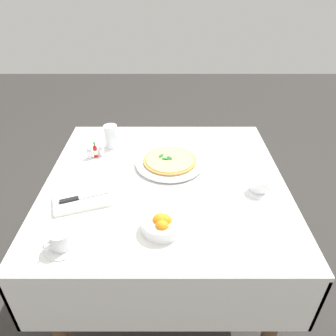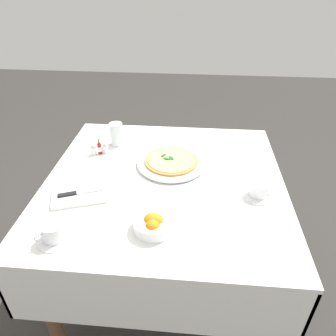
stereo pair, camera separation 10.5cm
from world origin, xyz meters
TOP-DOWN VIEW (x-y plane):
  - ground_plane at (0.00, 0.00)m, footprint 8.00×8.00m
  - dining_table at (0.00, 0.00)m, footprint 1.06×1.06m
  - pizza_plate at (0.02, 0.12)m, footprint 0.33×0.33m
  - pizza at (0.02, 0.12)m, footprint 0.25×0.25m
  - coffee_cup_near_right at (0.40, -0.09)m, footprint 0.13×0.13m
  - coffee_cup_far_right at (-0.35, -0.40)m, footprint 0.13×0.13m
  - water_glass_right_edge at (-0.28, 0.30)m, footprint 0.07×0.07m
  - napkin_folded at (-0.34, -0.16)m, footprint 0.25×0.19m
  - dinner_knife at (-0.34, -0.16)m, footprint 0.19×0.09m
  - citrus_bowl at (-0.01, -0.32)m, footprint 0.15×0.15m
  - hot_sauce_bottle at (-0.35, 0.19)m, footprint 0.02×0.02m
  - salt_shaker at (-0.32, 0.20)m, footprint 0.03×0.03m
  - pepper_shaker at (-0.38, 0.18)m, footprint 0.03×0.03m

SIDE VIEW (x-z plane):
  - ground_plane at x=0.00m, z-range 0.00..0.00m
  - dining_table at x=0.00m, z-range 0.23..0.97m
  - napkin_folded at x=-0.34m, z-range 0.73..0.75m
  - pizza_plate at x=0.02m, z-range 0.74..0.75m
  - dinner_knife at x=-0.34m, z-range 0.75..0.76m
  - pizza at x=0.02m, z-range 0.75..0.77m
  - salt_shaker at x=-0.32m, z-range 0.73..0.79m
  - pepper_shaker at x=-0.38m, z-range 0.73..0.79m
  - coffee_cup_near_right at x=0.40m, z-range 0.73..0.79m
  - citrus_bowl at x=-0.01m, z-range 0.73..0.80m
  - coffee_cup_far_right at x=-0.35m, z-range 0.73..0.80m
  - hot_sauce_bottle at x=-0.35m, z-range 0.73..0.81m
  - water_glass_right_edge at x=-0.28m, z-range 0.73..0.85m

